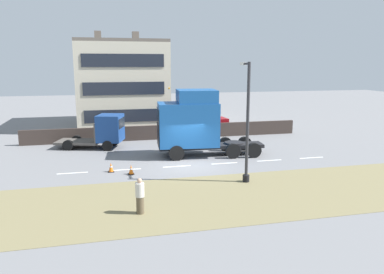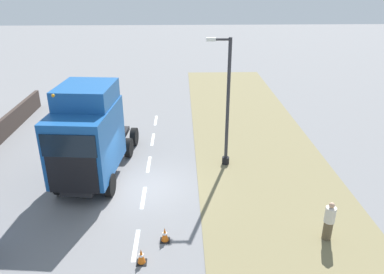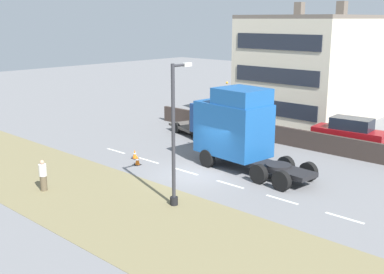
# 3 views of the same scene
# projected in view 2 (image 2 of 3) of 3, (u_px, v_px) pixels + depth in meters

# --- Properties ---
(ground_plane) EXTENTS (120.00, 120.00, 0.00)m
(ground_plane) POSITION_uv_depth(u_px,v_px,m) (145.00, 187.00, 17.61)
(ground_plane) COLOR slate
(ground_plane) RESTS_ON ground
(grass_verge) EXTENTS (7.00, 44.00, 0.01)m
(grass_verge) POSITION_uv_depth(u_px,v_px,m) (272.00, 185.00, 17.77)
(grass_verge) COLOR olive
(grass_verge) RESTS_ON ground
(lane_markings) EXTENTS (0.16, 17.80, 0.00)m
(lane_markings) POSITION_uv_depth(u_px,v_px,m) (146.00, 180.00, 18.25)
(lane_markings) COLOR white
(lane_markings) RESTS_ON ground
(lorry_cab) EXTENTS (3.20, 7.68, 4.83)m
(lorry_cab) POSITION_uv_depth(u_px,v_px,m) (89.00, 136.00, 17.23)
(lorry_cab) COLOR black
(lorry_cab) RESTS_ON ground
(lamp_post) EXTENTS (1.31, 0.37, 6.56)m
(lamp_post) POSITION_uv_depth(u_px,v_px,m) (226.00, 111.00, 18.55)
(lamp_post) COLOR black
(lamp_post) RESTS_ON ground
(pedestrian) EXTENTS (0.39, 0.39, 1.61)m
(pedestrian) POSITION_uv_depth(u_px,v_px,m) (329.00, 222.00, 13.87)
(pedestrian) COLOR brown
(pedestrian) RESTS_ON ground
(traffic_cone_lead) EXTENTS (0.36, 0.36, 0.58)m
(traffic_cone_lead) POSITION_uv_depth(u_px,v_px,m) (141.00, 256.00, 12.90)
(traffic_cone_lead) COLOR black
(traffic_cone_lead) RESTS_ON ground
(traffic_cone_trailing) EXTENTS (0.36, 0.36, 0.58)m
(traffic_cone_trailing) POSITION_uv_depth(u_px,v_px,m) (165.00, 235.00, 13.97)
(traffic_cone_trailing) COLOR black
(traffic_cone_trailing) RESTS_ON ground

